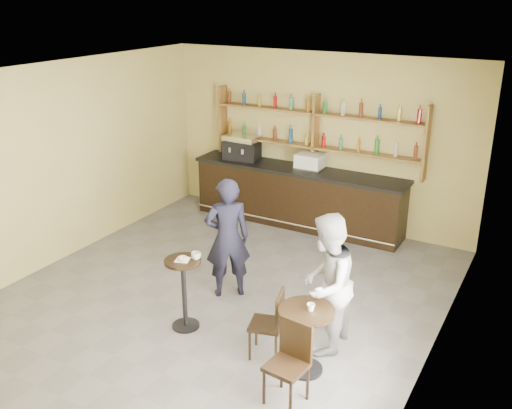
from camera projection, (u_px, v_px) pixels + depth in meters
The scene contains 22 objects.
floor at pixel (217, 300), 8.26m from camera, with size 7.00×7.00×0.00m, color #5F5E63.
ceiling at pixel (211, 76), 7.13m from camera, with size 7.00×7.00×0.00m, color white.
wall_back at pixel (318, 140), 10.55m from camera, with size 7.00×7.00×0.00m, color tan.
wall_left at pixel (57, 165), 9.07m from camera, with size 7.00×7.00×0.00m, color tan.
wall_right at pixel (440, 241), 6.32m from camera, with size 7.00×7.00×0.00m, color tan.
window_pane at pixel (412, 278), 5.31m from camera, with size 2.00×2.00×0.00m, color white.
window_frame at pixel (411, 277), 5.31m from camera, with size 0.04×1.70×2.10m, color black, non-canonical shape.
shelf_unit at pixel (316, 130), 10.37m from camera, with size 4.00×0.26×1.40m, color brown, non-canonical shape.
liquor_bottles at pixel (316, 121), 10.31m from camera, with size 3.68×0.10×1.00m, color #8C5919, non-canonical shape.
bar_counter at pixel (298, 196), 10.73m from camera, with size 4.12×0.80×1.11m, color black, non-canonical shape.
espresso_machine at pixel (242, 147), 11.01m from camera, with size 0.66×0.42×0.47m, color black, non-canonical shape.
pastry_case at pixel (310, 162), 10.38m from camera, with size 0.50×0.40×0.30m, color silver, non-canonical shape.
pedestal_table at pixel (184, 294), 7.44m from camera, with size 0.48×0.48×0.99m, color black, non-canonical shape.
napkin at pixel (183, 260), 7.26m from camera, with size 0.17×0.17×0.00m, color white.
donut at pixel (183, 258), 7.24m from camera, with size 0.13×0.13×0.05m, color #B88F43.
cup_pedestal at pixel (196, 256), 7.26m from camera, with size 0.12×0.12×0.10m, color white.
man_main at pixel (228, 238), 8.12m from camera, with size 0.65×0.43×1.79m, color black.
cafe_table at pixel (306, 340), 6.59m from camera, with size 0.65×0.65×0.82m, color black, non-canonical shape.
cup_cafe at pixel (311, 307), 6.41m from camera, with size 0.09×0.09×0.09m, color white.
chair_west at pixel (266, 324), 6.88m from camera, with size 0.38×0.38×0.87m, color black, non-canonical shape.
chair_south at pixel (286, 366), 6.06m from camera, with size 0.40×0.40×0.93m, color black, non-canonical shape.
patron_second at pixel (326, 284), 6.85m from camera, with size 0.87×0.68×1.79m, color gray.
Camera 1 is at (4.04, -6.03, 4.22)m, focal length 40.00 mm.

